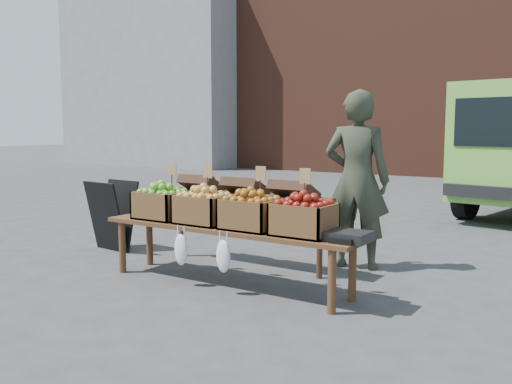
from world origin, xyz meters
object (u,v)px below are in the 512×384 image
Objects in this scene: crate_golden_apples at (162,205)px; weighing_scale at (349,236)px; vendor at (357,180)px; display_bench at (227,256)px; chalkboard_sign at (112,215)px; crate_green_apples at (304,220)px; back_table at (245,219)px; crate_russet_pears at (204,209)px; crate_red_apples at (251,214)px.

weighing_scale is at bearing 0.00° from crate_golden_apples.
display_bench is (-0.73, -1.33, -0.66)m from vendor.
crate_green_apples is (2.93, -0.49, 0.28)m from chalkboard_sign.
back_table reaches higher than chalkboard_sign.
crate_russet_pears is at bearing -10.05° from chalkboard_sign.
crate_golden_apples is 1.10m from crate_red_apples.
display_bench is 0.51m from crate_red_apples.
vendor is at bearing 94.04° from crate_green_apples.
crate_golden_apples is at bearing 180.00° from display_bench.
crate_russet_pears is at bearing 180.00° from crate_red_apples.
back_table is at bearing 111.72° from display_bench.
crate_green_apples is (0.09, -1.33, -0.24)m from vendor.
back_table is 0.92m from crate_golden_apples.
weighing_scale is (1.25, 0.00, 0.33)m from display_bench.
vendor is 2.19× the size of chalkboard_sign.
chalkboard_sign is 1.73× the size of crate_golden_apples.
chalkboard_sign is 1.73× the size of crate_red_apples.
display_bench is at bearing 180.00° from weighing_scale.
vendor is 3.78× the size of crate_red_apples.
crate_red_apples is at bearing 0.00° from display_bench.
back_table is 4.20× the size of crate_red_apples.
back_table reaches higher than crate_golden_apples.
back_table reaches higher than crate_green_apples.
chalkboard_sign is at bearing 171.69° from weighing_scale.
vendor reaches higher than back_table.
weighing_scale is (2.07, 0.00, -0.10)m from crate_golden_apples.
vendor reaches higher than crate_golden_apples.
chalkboard_sign reaches higher than crate_green_apples.
display_bench is at bearing 180.00° from crate_red_apples.
crate_russet_pears is 0.55m from crate_red_apples.
vendor is at bearing 31.08° from back_table.
vendor is at bearing 111.27° from weighing_scale.
display_bench is at bearing 180.00° from crate_green_apples.
weighing_scale is at bearing 0.00° from crate_green_apples.
display_bench is 0.93m from crate_golden_apples.
crate_golden_apples is 0.55m from crate_russet_pears.
crate_russet_pears reaches higher than display_bench.
back_table is 6.18× the size of weighing_scale.
vendor is 3.78× the size of crate_russet_pears.
chalkboard_sign reaches higher than crate_russet_pears.
back_table reaches higher than crate_russet_pears.
vendor is 3.78× the size of crate_golden_apples.
back_table is at bearing 18.48° from vendor.
crate_russet_pears is 1.00× the size of crate_red_apples.
crate_golden_apples is (1.28, -0.49, 0.28)m from chalkboard_sign.
back_table is (-1.02, -0.61, -0.43)m from vendor.
crate_green_apples is (0.83, 0.00, 0.42)m from display_bench.
display_bench is 5.40× the size of crate_green_apples.
back_table is (1.82, 0.23, 0.09)m from chalkboard_sign.
crate_golden_apples is 1.00× the size of crate_russet_pears.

